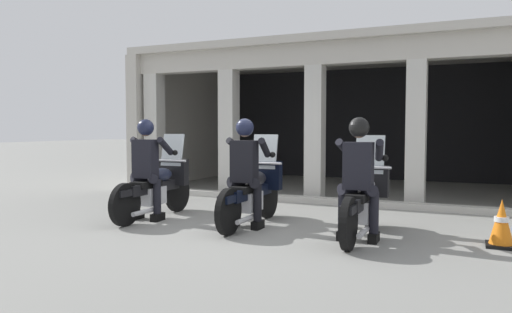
{
  "coord_description": "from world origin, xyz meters",
  "views": [
    {
      "loc": [
        2.97,
        -6.54,
        1.45
      ],
      "look_at": [
        0.0,
        0.15,
        1.02
      ],
      "focal_mm": 34.05,
      "sensor_mm": 36.0,
      "label": 1
    }
  ],
  "objects_px": {
    "police_officer_left": "(147,161)",
    "police_officer_center": "(245,163)",
    "motorcycle_right": "(363,199)",
    "motorcycle_left": "(158,186)",
    "motorcycle_center": "(253,191)",
    "police_officer_right": "(359,168)",
    "traffic_cone_flank": "(501,224)"
  },
  "relations": [
    {
      "from": "police_officer_left",
      "to": "police_officer_center",
      "type": "xyz_separation_m",
      "value": [
        1.67,
        0.08,
        0.0
      ]
    },
    {
      "from": "police_officer_left",
      "to": "motorcycle_right",
      "type": "relative_size",
      "value": 0.78
    },
    {
      "from": "motorcycle_left",
      "to": "motorcycle_center",
      "type": "distance_m",
      "value": 1.67
    },
    {
      "from": "police_officer_right",
      "to": "motorcycle_center",
      "type": "bearing_deg",
      "value": 161.8
    },
    {
      "from": "traffic_cone_flank",
      "to": "motorcycle_center",
      "type": "bearing_deg",
      "value": 179.05
    },
    {
      "from": "police_officer_left",
      "to": "police_officer_right",
      "type": "relative_size",
      "value": 1.0
    },
    {
      "from": "motorcycle_center",
      "to": "police_officer_center",
      "type": "height_order",
      "value": "police_officer_center"
    },
    {
      "from": "motorcycle_left",
      "to": "traffic_cone_flank",
      "type": "distance_m",
      "value": 5.01
    },
    {
      "from": "police_officer_right",
      "to": "traffic_cone_flank",
      "type": "bearing_deg",
      "value": 9.08
    },
    {
      "from": "police_officer_left",
      "to": "motorcycle_right",
      "type": "distance_m",
      "value": 3.38
    },
    {
      "from": "police_officer_center",
      "to": "motorcycle_left",
      "type": "bearing_deg",
      "value": 159.47
    },
    {
      "from": "motorcycle_center",
      "to": "police_officer_right",
      "type": "xyz_separation_m",
      "value": [
        1.67,
        -0.43,
        0.44
      ]
    },
    {
      "from": "police_officer_center",
      "to": "traffic_cone_flank",
      "type": "bearing_deg",
      "value": -9.6
    },
    {
      "from": "traffic_cone_flank",
      "to": "police_officer_center",
      "type": "bearing_deg",
      "value": -176.08
    },
    {
      "from": "police_officer_left",
      "to": "motorcycle_center",
      "type": "height_order",
      "value": "police_officer_left"
    },
    {
      "from": "police_officer_right",
      "to": "police_officer_left",
      "type": "bearing_deg",
      "value": 175.1
    },
    {
      "from": "police_officer_left",
      "to": "motorcycle_center",
      "type": "bearing_deg",
      "value": 2.55
    },
    {
      "from": "motorcycle_center",
      "to": "motorcycle_right",
      "type": "bearing_deg",
      "value": -18.6
    },
    {
      "from": "traffic_cone_flank",
      "to": "motorcycle_right",
      "type": "bearing_deg",
      "value": -176.79
    },
    {
      "from": "police_officer_left",
      "to": "police_officer_center",
      "type": "relative_size",
      "value": 1.0
    },
    {
      "from": "police_officer_left",
      "to": "motorcycle_center",
      "type": "xyz_separation_m",
      "value": [
        1.67,
        0.36,
        -0.44
      ]
    },
    {
      "from": "motorcycle_right",
      "to": "police_officer_right",
      "type": "relative_size",
      "value": 1.29
    },
    {
      "from": "motorcycle_left",
      "to": "police_officer_center",
      "type": "height_order",
      "value": "police_officer_center"
    },
    {
      "from": "motorcycle_right",
      "to": "traffic_cone_flank",
      "type": "distance_m",
      "value": 1.68
    },
    {
      "from": "motorcycle_left",
      "to": "motorcycle_right",
      "type": "relative_size",
      "value": 1.0
    },
    {
      "from": "motorcycle_center",
      "to": "police_officer_right",
      "type": "distance_m",
      "value": 1.78
    },
    {
      "from": "traffic_cone_flank",
      "to": "motorcycle_left",
      "type": "bearing_deg",
      "value": -179.74
    },
    {
      "from": "motorcycle_left",
      "to": "police_officer_left",
      "type": "relative_size",
      "value": 1.29
    },
    {
      "from": "police_officer_left",
      "to": "motorcycle_right",
      "type": "xyz_separation_m",
      "value": [
        3.34,
        0.21,
        -0.44
      ]
    },
    {
      "from": "motorcycle_left",
      "to": "police_officer_center",
      "type": "relative_size",
      "value": 1.29
    },
    {
      "from": "motorcycle_center",
      "to": "police_officer_right",
      "type": "height_order",
      "value": "police_officer_right"
    },
    {
      "from": "police_officer_left",
      "to": "motorcycle_left",
      "type": "bearing_deg",
      "value": 80.08
    }
  ]
}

